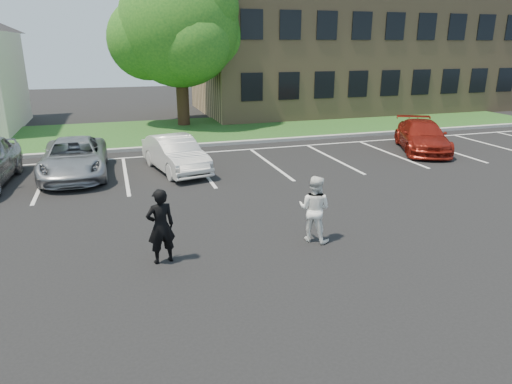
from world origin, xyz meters
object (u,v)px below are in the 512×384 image
man_white_shirt (314,209)px  car_red_compact (422,136)px  car_white_sedan (175,154)px  tree (181,29)px  office_building (353,50)px  man_black_suit (161,226)px  car_silver_minivan (74,158)px

man_white_shirt → car_red_compact: size_ratio=0.36×
man_white_shirt → car_white_sedan: 7.77m
tree → car_white_sedan: (-1.94, -9.95, -4.69)m
man_white_shirt → car_white_sedan: size_ratio=0.41×
office_building → tree: size_ratio=2.55×
man_black_suit → car_silver_minivan: bearing=-85.2°
man_black_suit → car_red_compact: size_ratio=0.37×
man_black_suit → car_red_compact: 14.48m
car_silver_minivan → car_red_compact: car_silver_minivan is taller
office_building → car_silver_minivan: bearing=-143.9°
office_building → car_red_compact: bearing=-106.0°
office_building → man_white_shirt: size_ratio=13.67×
car_white_sedan → car_red_compact: size_ratio=0.88×
office_building → man_white_shirt: office_building is taller
man_black_suit → car_red_compact: (12.32, 7.60, -0.19)m
tree → man_black_suit: 18.31m
car_silver_minivan → car_white_sedan: bearing=-6.9°
office_building → man_black_suit: 27.15m
car_silver_minivan → tree: bearing=60.2°
office_building → tree: tree is taller
tree → man_white_shirt: size_ratio=5.37×
man_black_suit → man_white_shirt: 3.64m
car_silver_minivan → man_black_suit: bearing=-74.0°
car_silver_minivan → office_building: bearing=36.5°
man_white_shirt → tree: bearing=-45.2°
tree → car_white_sedan: tree is taller
tree → man_white_shirt: (0.35, -17.37, -4.53)m
tree → car_red_compact: 14.15m
tree → car_white_sedan: bearing=-101.0°
tree → car_silver_minivan: tree is taller
man_black_suit → car_white_sedan: 7.61m
office_building → man_black_suit: bearing=-127.2°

